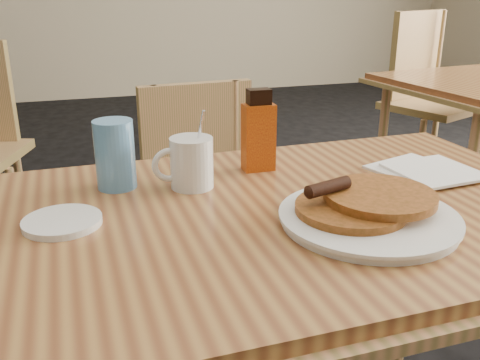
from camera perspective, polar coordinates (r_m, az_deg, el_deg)
name	(u,v)px	position (r m, az deg, el deg)	size (l,w,h in m)	color
main_table	(299,226)	(1.04, 6.30, -4.92)	(1.17, 0.80, 0.75)	#A4713A
chair_main_far	(204,191)	(1.77, -3.83, -1.17)	(0.41, 0.41, 0.84)	tan
chair_neighbor_far	(424,83)	(3.33, 19.04, 9.71)	(0.59, 0.60, 1.00)	tan
pancake_plate	(367,212)	(0.96, 13.39, -3.37)	(0.31, 0.31, 0.07)	white
coffee_mug	(190,162)	(1.09, -5.33, 1.93)	(0.13, 0.09, 0.16)	white
syrup_bottle	(258,133)	(1.18, 1.98, 5.02)	(0.07, 0.05, 0.18)	#750707
napkin_stack	(426,171)	(1.25, 19.24, 0.95)	(0.22, 0.23, 0.01)	white
blue_tumbler	(115,154)	(1.11, -13.20, 2.67)	(0.08, 0.08, 0.14)	#5996D1
side_saucer	(62,222)	(0.98, -18.44, -4.24)	(0.14, 0.14, 0.01)	white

